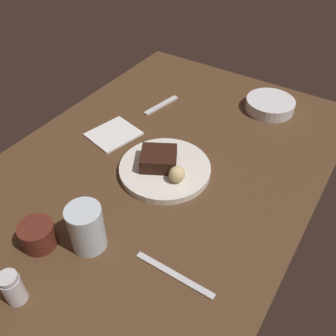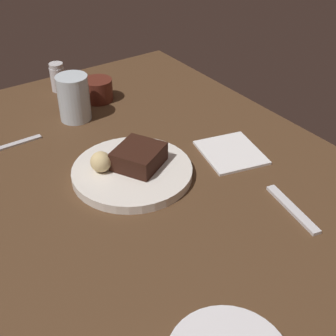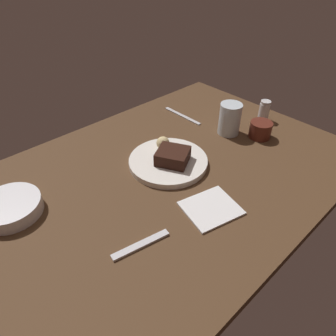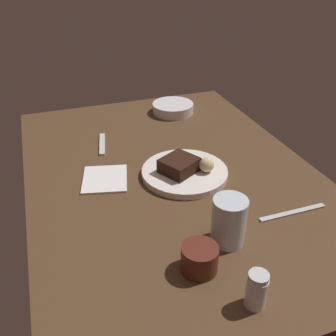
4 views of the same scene
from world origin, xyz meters
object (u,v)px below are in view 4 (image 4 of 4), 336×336
at_px(folded_napkin, 105,179).
at_px(coffee_cup, 200,259).
at_px(dessert_plate, 185,173).
at_px(butter_knife, 293,213).
at_px(water_glass, 229,221).
at_px(bread_roll, 207,165).
at_px(dessert_spoon, 102,144).
at_px(salt_shaker, 256,290).
at_px(chocolate_cake_slice, 179,165).
at_px(side_bowl, 173,108).

bearing_deg(folded_napkin, coffee_cup, -163.53).
height_order(dessert_plate, butter_knife, dessert_plate).
relative_size(water_glass, folded_napkin, 0.81).
bearing_deg(bread_roll, dessert_spoon, 39.92).
relative_size(dessert_plate, bread_roll, 5.80).
distance_m(salt_shaker, butter_knife, 0.32).
bearing_deg(butter_knife, folded_napkin, 143.25).
relative_size(dessert_plate, water_glass, 2.19).
bearing_deg(water_glass, salt_shaker, 169.88).
distance_m(bread_roll, salt_shaker, 0.46).
xyz_separation_m(chocolate_cake_slice, bread_roll, (-0.03, -0.08, 0.00)).
bearing_deg(butter_knife, water_glass, -170.24).
distance_m(dessert_spoon, folded_napkin, 0.22).
distance_m(side_bowl, butter_knife, 0.72).
relative_size(bread_roll, folded_napkin, 0.31).
xyz_separation_m(bread_roll, water_glass, (-0.27, 0.07, 0.02)).
bearing_deg(side_bowl, coffee_cup, 163.91).
height_order(coffee_cup, dessert_spoon, coffee_cup).
xyz_separation_m(salt_shaker, dessert_spoon, (0.74, 0.15, -0.04)).
bearing_deg(folded_napkin, butter_knife, -126.56).
xyz_separation_m(dessert_plate, coffee_cup, (-0.36, 0.11, 0.02)).
bearing_deg(dessert_spoon, chocolate_cake_slice, -136.12).
relative_size(dessert_plate, salt_shaker, 3.15).
distance_m(bread_roll, folded_napkin, 0.30).
xyz_separation_m(side_bowl, dessert_spoon, (-0.18, 0.32, -0.02)).
bearing_deg(folded_napkin, salt_shaker, -160.69).
height_order(salt_shaker, folded_napkin, salt_shaker).
bearing_deg(coffee_cup, chocolate_cake_slice, -13.91).
bearing_deg(dessert_spoon, folded_napkin, -177.69).
bearing_deg(butter_knife, salt_shaker, -137.96).
bearing_deg(chocolate_cake_slice, coffee_cup, 166.09).
relative_size(chocolate_cake_slice, side_bowl, 0.59).
distance_m(salt_shaker, water_glass, 0.18).
bearing_deg(chocolate_cake_slice, side_bowl, -17.75).
relative_size(chocolate_cake_slice, water_glass, 0.83).
distance_m(bread_roll, water_glass, 0.28).
distance_m(chocolate_cake_slice, folded_napkin, 0.22).
distance_m(bread_roll, coffee_cup, 0.37).
height_order(dessert_plate, folded_napkin, dessert_plate).
height_order(dessert_plate, coffee_cup, coffee_cup).
distance_m(bread_roll, side_bowl, 0.49).
xyz_separation_m(water_glass, coffee_cup, (-0.06, 0.10, -0.03)).
relative_size(chocolate_cake_slice, dessert_spoon, 0.64).
xyz_separation_m(salt_shaker, coffee_cup, (0.12, 0.06, -0.01)).
relative_size(salt_shaker, coffee_cup, 1.02).
distance_m(dessert_spoon, butter_knife, 0.66).
bearing_deg(coffee_cup, bread_roll, -26.41).
xyz_separation_m(coffee_cup, folded_napkin, (0.41, 0.12, -0.03)).
bearing_deg(water_glass, butter_knife, -80.05).
bearing_deg(side_bowl, dessert_spoon, 119.73).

